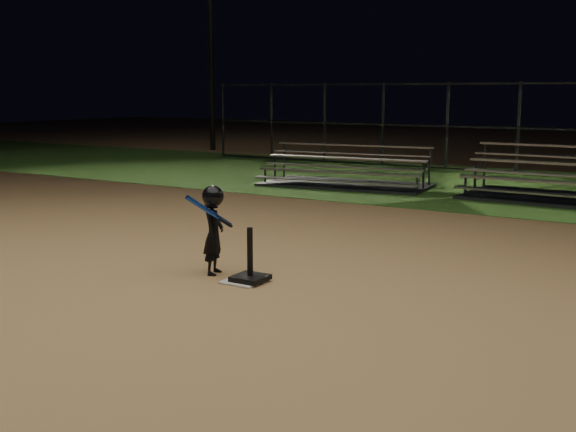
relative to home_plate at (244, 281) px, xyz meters
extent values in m
plane|color=#AE834E|center=(0.00, 0.00, -0.01)|extent=(80.00, 80.00, 0.00)
cube|color=#2C521A|center=(0.00, 10.00, -0.01)|extent=(60.00, 8.00, 0.01)
cube|color=beige|center=(0.00, 0.00, 0.00)|extent=(0.45, 0.45, 0.02)
cube|color=black|center=(0.06, 0.03, 0.04)|extent=(0.38, 0.38, 0.06)
cylinder|color=black|center=(0.06, 0.03, 0.36)|extent=(0.07, 0.07, 0.58)
imported|color=black|center=(-0.54, 0.13, 0.49)|extent=(0.34, 0.42, 1.00)
sphere|color=black|center=(-0.54, 0.13, 0.96)|extent=(0.27, 0.27, 0.27)
cylinder|color=blue|center=(-0.49, -0.02, 0.81)|extent=(0.35, 0.53, 0.43)
cylinder|color=black|center=(-0.33, 0.10, 0.67)|extent=(0.13, 0.18, 0.14)
cube|color=#A7A7AC|center=(-2.81, 7.78, 0.38)|extent=(3.94, 0.68, 0.04)
cube|color=#A7A7AC|center=(-2.77, 7.51, 0.20)|extent=(3.94, 0.68, 0.03)
cube|color=#A7A7AC|center=(-2.87, 8.32, 0.66)|extent=(3.94, 0.68, 0.04)
cube|color=#A7A7AC|center=(-2.84, 8.05, 0.48)|extent=(3.94, 0.68, 0.03)
cube|color=#A7A7AC|center=(-2.93, 8.86, 0.93)|extent=(3.94, 0.68, 0.04)
cube|color=#A7A7AC|center=(-2.90, 8.58, 0.76)|extent=(3.94, 0.68, 0.03)
cube|color=#38383D|center=(-2.87, 8.32, 0.02)|extent=(4.13, 2.35, 0.06)
cube|color=#AFAFB4|center=(2.30, 7.99, 0.44)|extent=(4.55, 0.43, 0.05)
cube|color=#AFAFB4|center=(2.29, 7.68, 0.24)|extent=(4.55, 0.43, 0.03)
cube|color=#38383D|center=(0.00, 13.00, 0.04)|extent=(20.00, 0.05, 0.05)
cube|color=#38383D|center=(0.00, 13.00, 1.24)|extent=(20.00, 0.05, 0.05)
cube|color=#38383D|center=(0.00, 13.00, 2.44)|extent=(20.00, 0.05, 0.05)
cylinder|color=#38383D|center=(-10.00, 13.00, 1.24)|extent=(0.08, 0.08, 2.50)
cylinder|color=#38383D|center=(-5.00, 13.00, 1.24)|extent=(0.08, 0.08, 2.50)
cylinder|color=#38383D|center=(0.00, 13.00, 1.24)|extent=(0.08, 0.08, 2.50)
cylinder|color=#2D2D30|center=(-12.00, 15.00, 3.99)|extent=(0.20, 0.20, 8.00)
camera|label=1|loc=(4.66, -6.60, 2.23)|focal=43.65mm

